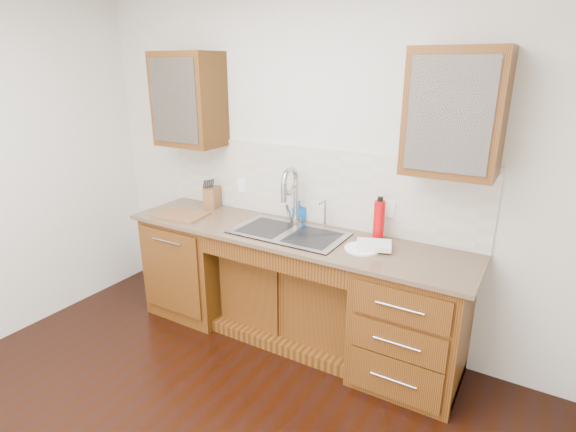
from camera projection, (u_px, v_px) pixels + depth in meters
The scene contains 23 objects.
wall_back at pixel (314, 166), 3.50m from camera, with size 4.00×0.10×2.70m, color beige.
base_cabinet_left at pixel (198, 263), 3.96m from camera, with size 0.70×0.62×0.88m, color #593014.
base_cabinet_center at pixel (296, 294), 3.60m from camera, with size 1.20×0.44×0.70m, color #593014.
base_cabinet_right at pixel (411, 322), 3.04m from camera, with size 0.70×0.62×0.88m, color #593014.
countertop at pixel (290, 235), 3.34m from camera, with size 2.70×0.65×0.03m, color #84705B.
backsplash at pixel (310, 185), 3.50m from camera, with size 2.70×0.02×0.59m, color beige.
sink at pixel (289, 244), 3.35m from camera, with size 0.84×0.46×0.19m, color #9E9EA5.
faucet at pixel (296, 199), 3.48m from camera, with size 0.04×0.04×0.40m, color #999993.
filter_tap at pixel (325, 213), 3.40m from camera, with size 0.02×0.02×0.24m, color #999993.
upper_cabinet_left at pixel (189, 100), 3.68m from camera, with size 0.55×0.34×0.75m, color #593014.
upper_cabinet_right at pixel (455, 113), 2.66m from camera, with size 0.55×0.34×0.75m, color #593014.
outlet_left at pixel (242, 185), 3.83m from camera, with size 0.08×0.01×0.12m, color white.
outlet_right at pixel (390, 209), 3.20m from camera, with size 0.08×0.01×0.12m, color white.
soap_bottle at pixel (299, 211), 3.56m from camera, with size 0.08×0.08×0.17m, color blue.
water_bottle at pixel (379, 221), 3.16m from camera, with size 0.08×0.08×0.29m, color #C4050A.
plate at pixel (362, 249), 3.03m from camera, with size 0.24×0.24×0.01m, color white.
dish_towel at pixel (374, 245), 3.02m from camera, with size 0.23×0.17×0.04m, color beige.
knife_block at pixel (212, 197), 3.91m from camera, with size 0.10×0.16×0.18m, color #9D7949.
cutting_board at pixel (181, 215), 3.70m from camera, with size 0.40×0.28×0.02m, color olive.
cup_left_a at pixel (181, 105), 3.74m from camera, with size 0.13×0.13×0.10m, color white.
cup_left_b at pixel (200, 108), 3.64m from camera, with size 0.09×0.09×0.08m, color silver.
cup_right_a at pixel (436, 120), 2.73m from camera, with size 0.12×0.12×0.10m, color silver.
cup_right_b at pixel (465, 123), 2.65m from camera, with size 0.10×0.10×0.09m, color white.
Camera 1 is at (1.58, -1.27, 2.09)m, focal length 28.00 mm.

